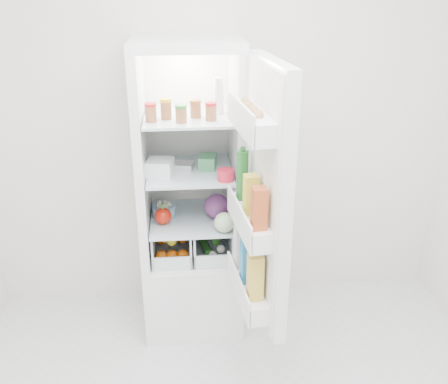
{
  "coord_description": "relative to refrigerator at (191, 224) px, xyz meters",
  "views": [
    {
      "loc": [
        -0.24,
        -1.56,
        2.1
      ],
      "look_at": [
        -0.02,
        0.95,
        1.01
      ],
      "focal_mm": 40.0,
      "sensor_mm": 36.0,
      "label": 1
    }
  ],
  "objects": [
    {
      "name": "room_walls",
      "position": [
        0.2,
        -1.25,
        0.93
      ],
      "size": [
        3.02,
        3.02,
        2.61
      ],
      "color": "silver",
      "rests_on": "ground"
    },
    {
      "name": "refrigerator",
      "position": [
        0.0,
        0.0,
        0.0
      ],
      "size": [
        0.6,
        0.6,
        1.8
      ],
      "color": "white",
      "rests_on": "ground"
    },
    {
      "name": "shelf_low",
      "position": [
        -0.0,
        -0.06,
        0.07
      ],
      "size": [
        0.49,
        0.53,
        0.01
      ],
      "primitive_type": "cube",
      "color": "silver",
      "rests_on": "refrigerator"
    },
    {
      "name": "shelf_mid",
      "position": [
        -0.0,
        -0.06,
        0.38
      ],
      "size": [
        0.49,
        0.53,
        0.02
      ],
      "primitive_type": "cube",
      "color": "silver",
      "rests_on": "refrigerator"
    },
    {
      "name": "shelf_top",
      "position": [
        -0.0,
        -0.06,
        0.71
      ],
      "size": [
        0.49,
        0.53,
        0.02
      ],
      "primitive_type": "cube",
      "color": "silver",
      "rests_on": "refrigerator"
    },
    {
      "name": "crisper_left",
      "position": [
        -0.12,
        -0.06,
        -0.06
      ],
      "size": [
        0.23,
        0.46,
        0.22
      ],
      "primitive_type": null,
      "color": "silver",
      "rests_on": "refrigerator"
    },
    {
      "name": "crisper_right",
      "position": [
        0.12,
        -0.06,
        -0.06
      ],
      "size": [
        0.23,
        0.46,
        0.22
      ],
      "primitive_type": null,
      "color": "silver",
      "rests_on": "refrigerator"
    },
    {
      "name": "condiment_jars",
      "position": [
        -0.04,
        -0.18,
        0.76
      ],
      "size": [
        0.38,
        0.16,
        0.08
      ],
      "color": "#B21919",
      "rests_on": "shelf_top"
    },
    {
      "name": "squeeze_bottle",
      "position": [
        0.17,
        -0.06,
        0.82
      ],
      "size": [
        0.06,
        0.06,
        0.2
      ],
      "primitive_type": "cylinder",
      "rotation": [
        0.0,
        0.0,
        -0.08
      ],
      "color": "white",
      "rests_on": "shelf_top"
    },
    {
      "name": "tub_white",
      "position": [
        -0.17,
        -0.14,
        0.44
      ],
      "size": [
        0.16,
        0.16,
        0.09
      ],
      "primitive_type": "cube",
      "rotation": [
        0.0,
        0.0,
        -0.18
      ],
      "color": "white",
      "rests_on": "shelf_mid"
    },
    {
      "name": "tin_red",
      "position": [
        0.19,
        -0.25,
        0.42
      ],
      "size": [
        0.1,
        0.1,
        0.06
      ],
      "primitive_type": "cylinder",
      "rotation": [
        0.0,
        0.0,
        0.05
      ],
      "color": "red",
      "rests_on": "shelf_mid"
    },
    {
      "name": "foil_tray",
      "position": [
        -0.05,
        -0.04,
        0.41
      ],
      "size": [
        0.16,
        0.14,
        0.04
      ],
      "primitive_type": "cube",
      "rotation": [
        0.0,
        0.0,
        -0.23
      ],
      "color": "silver",
      "rests_on": "shelf_mid"
    },
    {
      "name": "tub_green",
      "position": [
        0.11,
        -0.04,
        0.43
      ],
      "size": [
        0.12,
        0.15,
        0.08
      ],
      "primitive_type": "cube",
      "rotation": [
        0.0,
        0.0,
        -0.18
      ],
      "color": "#418F56",
      "rests_on": "shelf_mid"
    },
    {
      "name": "red_cabbage",
      "position": [
        0.15,
        -0.09,
        0.16
      ],
      "size": [
        0.15,
        0.15,
        0.15
      ],
      "primitive_type": "sphere",
      "color": "#562161",
      "rests_on": "shelf_low"
    },
    {
      "name": "bell_pepper",
      "position": [
        -0.17,
        -0.14,
        0.13
      ],
      "size": [
        0.1,
        0.1,
        0.1
      ],
      "primitive_type": "sphere",
      "color": "#B51A0B",
      "rests_on": "shelf_low"
    },
    {
      "name": "mushroom_bowl",
      "position": [
        -0.17,
        -0.03,
        0.11
      ],
      "size": [
        0.14,
        0.14,
        0.06
      ],
      "primitive_type": "cylinder",
      "rotation": [
        0.0,
        0.0,
        0.03
      ],
      "color": "#90BDD6",
      "rests_on": "shelf_low"
    },
    {
      "name": "salad_bag",
      "position": [
        0.18,
        -0.27,
        0.14
      ],
      "size": [
        0.12,
        0.12,
        0.12
      ],
      "primitive_type": "sphere",
      "color": "#B3D5A0",
      "rests_on": "shelf_low"
    },
    {
      "name": "citrus_pile",
      "position": [
        -0.13,
        -0.1,
        -0.08
      ],
      "size": [
        0.2,
        0.31,
        0.16
      ],
      "color": "orange",
      "rests_on": "refrigerator"
    },
    {
      "name": "veg_pile",
      "position": [
        0.13,
        -0.06,
        -0.1
      ],
      "size": [
        0.16,
        0.3,
        0.1
      ],
      "color": "#224B19",
      "rests_on": "refrigerator"
    },
    {
      "name": "fridge_door",
      "position": [
        0.33,
        -0.64,
        0.43
      ],
      "size": [
        0.23,
        0.6,
        1.3
      ],
      "rotation": [
        0.0,
        0.0,
        1.68
      ],
      "color": "white",
      "rests_on": "refrigerator"
    }
  ]
}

